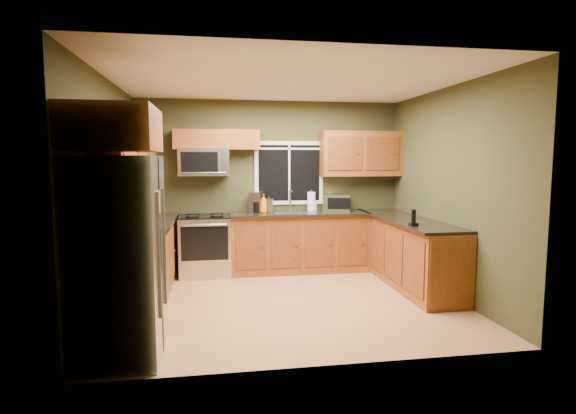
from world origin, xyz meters
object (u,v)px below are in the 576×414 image
object	(u,v)px
soap_bottle_b	(314,205)
paper_towel_roll	(311,201)
microwave	(204,162)
refrigerator	(119,258)
kettle	(269,204)
toaster_oven	(336,203)
coffee_maker	(256,203)
soap_bottle_c	(266,207)
soap_bottle_a	(263,204)
cordless_phone	(413,221)
range	(205,245)

from	to	relation	value
soap_bottle_b	paper_towel_roll	bearing A→B (deg)	-158.20
paper_towel_roll	microwave	bearing A→B (deg)	-177.50
refrigerator	kettle	distance (m)	3.40
toaster_oven	coffee_maker	distance (m)	1.30
refrigerator	kettle	size ratio (longest dim) A/B	6.99
microwave	kettle	xyz separation A→B (m)	(1.00, 0.04, -0.67)
coffee_maker	kettle	xyz separation A→B (m)	(0.20, 0.01, -0.03)
toaster_oven	soap_bottle_c	size ratio (longest dim) A/B	3.14
refrigerator	soap_bottle_a	size ratio (longest dim) A/B	6.13
refrigerator	cordless_phone	bearing A→B (deg)	18.99
soap_bottle_a	soap_bottle_c	bearing A→B (deg)	72.61
toaster_oven	kettle	bearing A→B (deg)	178.53
range	toaster_oven	size ratio (longest dim) A/B	1.89
paper_towel_roll	soap_bottle_c	bearing A→B (deg)	179.09
coffee_maker	cordless_phone	size ratio (longest dim) A/B	1.52
refrigerator	range	xyz separation A→B (m)	(0.69, 2.77, -0.43)
paper_towel_roll	soap_bottle_b	size ratio (longest dim) A/B	1.94
range	kettle	size ratio (longest dim) A/B	3.64
kettle	soap_bottle_a	world-z (taller)	soap_bottle_a
toaster_oven	cordless_phone	world-z (taller)	toaster_oven
microwave	refrigerator	bearing A→B (deg)	-103.34
microwave	paper_towel_roll	xyz separation A→B (m)	(1.70, 0.07, -0.64)
range	kettle	xyz separation A→B (m)	(1.00, 0.17, 0.59)
refrigerator	soap_bottle_c	size ratio (longest dim) A/B	11.44
cordless_phone	kettle	bearing A→B (deg)	131.57
microwave	soap_bottle_b	world-z (taller)	microwave
toaster_oven	cordless_phone	distance (m)	1.85
microwave	soap_bottle_b	bearing A→B (deg)	3.08
paper_towel_roll	soap_bottle_a	world-z (taller)	paper_towel_roll
toaster_oven	coffee_maker	size ratio (longest dim) A/B	1.56
microwave	cordless_phone	xyz separation A→B (m)	(2.61, -1.77, -0.73)
kettle	paper_towel_roll	xyz separation A→B (m)	(0.70, 0.04, 0.03)
soap_bottle_c	soap_bottle_b	bearing A→B (deg)	0.60
soap_bottle_c	toaster_oven	bearing A→B (deg)	-3.79
paper_towel_roll	kettle	bearing A→B (deg)	-177.10
refrigerator	soap_bottle_c	distance (m)	3.42
range	kettle	bearing A→B (deg)	9.92
cordless_phone	refrigerator	bearing A→B (deg)	-161.01
range	cordless_phone	xyz separation A→B (m)	(2.61, -1.64, 0.53)
toaster_oven	soap_bottle_a	bearing A→B (deg)	-174.46
refrigerator	microwave	distance (m)	3.10
soap_bottle_a	soap_bottle_b	size ratio (longest dim) A/B	1.69
soap_bottle_a	cordless_phone	size ratio (longest dim) A/B	1.41
kettle	coffee_maker	bearing A→B (deg)	-178.18
soap_bottle_a	kettle	bearing A→B (deg)	55.32
kettle	soap_bottle_a	size ratio (longest dim) A/B	0.88
toaster_oven	kettle	world-z (taller)	toaster_oven
range	coffee_maker	distance (m)	1.03
refrigerator	coffee_maker	world-z (taller)	refrigerator
refrigerator	coffee_maker	size ratio (longest dim) A/B	5.68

